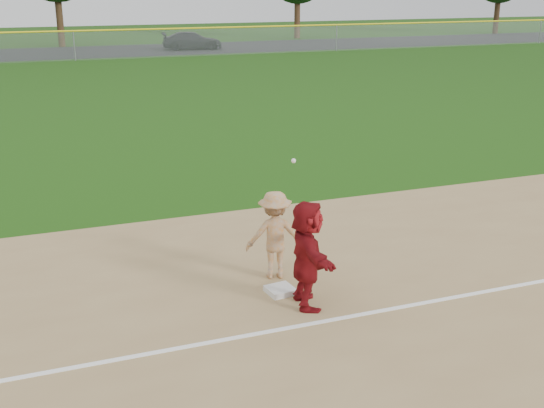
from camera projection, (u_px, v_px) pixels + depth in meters
name	position (u px, v px, depth m)	size (l,w,h in m)	color
ground	(303.00, 302.00, 11.60)	(160.00, 160.00, 0.00)	#1B470D
foul_line	(323.00, 322.00, 10.88)	(60.00, 0.10, 0.01)	white
parking_asphalt	(68.00, 53.00, 52.49)	(120.00, 10.00, 0.01)	black
first_base	(280.00, 290.00, 11.87)	(0.45, 0.45, 0.10)	silver
base_runner	(307.00, 254.00, 11.17)	(1.70, 0.54, 1.84)	maroon
car_right	(192.00, 41.00, 54.63)	(1.94, 4.77, 1.38)	black
first_base_play	(275.00, 235.00, 12.31)	(1.17, 1.12, 2.39)	#9A999C
outfield_fence	(73.00, 32.00, 46.55)	(110.00, 0.12, 110.00)	#999EA0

